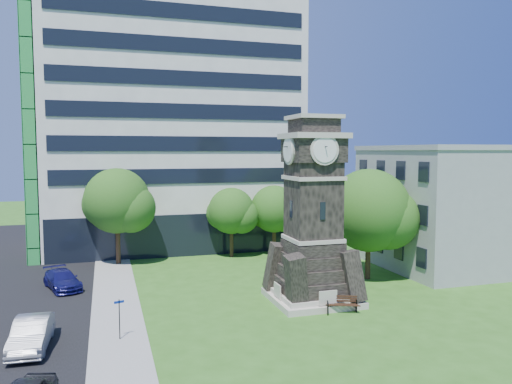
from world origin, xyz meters
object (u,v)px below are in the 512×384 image
object	(u,v)px
car_street_mid	(31,334)
car_east_lot	(450,271)
car_street_north	(62,280)
street_sign	(119,315)
park_bench	(342,304)
clock_tower	(313,222)

from	to	relation	value
car_street_mid	car_east_lot	distance (m)	29.47
car_street_north	street_sign	world-z (taller)	street_sign
park_bench	street_sign	bearing A→B (deg)	-154.98
car_street_mid	park_bench	size ratio (longest dim) A/B	2.30
clock_tower	park_bench	world-z (taller)	clock_tower
car_street_north	car_east_lot	world-z (taller)	car_east_lot
street_sign	car_east_lot	bearing A→B (deg)	-3.99
car_street_mid	park_bench	distance (m)	17.51
car_east_lot	street_sign	distance (m)	25.30
street_sign	clock_tower	bearing A→B (deg)	-0.63
clock_tower	street_sign	world-z (taller)	clock_tower
street_sign	car_street_north	bearing A→B (deg)	91.92
clock_tower	car_street_mid	size ratio (longest dim) A/B	2.60
car_street_mid	street_sign	world-z (taller)	street_sign
clock_tower	park_bench	size ratio (longest dim) A/B	5.98
car_east_lot	park_bench	world-z (taller)	car_east_lot
park_bench	car_east_lot	bearing A→B (deg)	43.75
car_street_north	street_sign	xyz separation A→B (m)	(3.67, -11.32, 0.69)
park_bench	car_street_north	bearing A→B (deg)	169.84
park_bench	street_sign	size ratio (longest dim) A/B	0.94
clock_tower	street_sign	bearing A→B (deg)	-164.59
car_street_mid	park_bench	world-z (taller)	car_street_mid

